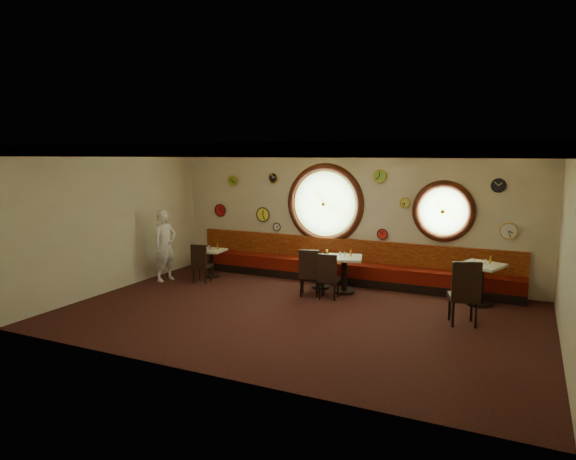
# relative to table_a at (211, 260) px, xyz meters

# --- Properties ---
(floor) EXTENTS (9.00, 6.00, 0.00)m
(floor) POSITION_rel_table_a_xyz_m (3.20, -1.87, -0.44)
(floor) COLOR black
(floor) RESTS_ON ground
(ceiling) EXTENTS (9.00, 6.00, 0.02)m
(ceiling) POSITION_rel_table_a_xyz_m (3.20, -1.87, 2.76)
(ceiling) COLOR gold
(ceiling) RESTS_ON wall_back
(wall_back) EXTENTS (9.00, 0.02, 3.20)m
(wall_back) POSITION_rel_table_a_xyz_m (3.20, 1.13, 1.16)
(wall_back) COLOR beige
(wall_back) RESTS_ON floor
(wall_front) EXTENTS (9.00, 0.02, 3.20)m
(wall_front) POSITION_rel_table_a_xyz_m (3.20, -4.87, 1.16)
(wall_front) COLOR beige
(wall_front) RESTS_ON floor
(wall_left) EXTENTS (0.02, 6.00, 3.20)m
(wall_left) POSITION_rel_table_a_xyz_m (-1.30, -1.87, 1.16)
(wall_left) COLOR beige
(wall_left) RESTS_ON floor
(wall_right) EXTENTS (0.02, 6.00, 3.20)m
(wall_right) POSITION_rel_table_a_xyz_m (7.70, -1.87, 1.16)
(wall_right) COLOR beige
(wall_right) RESTS_ON floor
(molding_back) EXTENTS (9.00, 0.10, 0.18)m
(molding_back) POSITION_rel_table_a_xyz_m (3.20, 1.08, 2.67)
(molding_back) COLOR #331309
(molding_back) RESTS_ON wall_back
(molding_front) EXTENTS (9.00, 0.10, 0.18)m
(molding_front) POSITION_rel_table_a_xyz_m (3.20, -4.82, 2.67)
(molding_front) COLOR #331309
(molding_front) RESTS_ON wall_back
(molding_left) EXTENTS (0.10, 6.00, 0.18)m
(molding_left) POSITION_rel_table_a_xyz_m (-1.25, -1.87, 2.67)
(molding_left) COLOR #331309
(molding_left) RESTS_ON wall_back
(molding_right) EXTENTS (0.10, 6.00, 0.18)m
(molding_right) POSITION_rel_table_a_xyz_m (7.65, -1.87, 2.67)
(molding_right) COLOR #331309
(molding_right) RESTS_ON wall_back
(banquette_base) EXTENTS (8.00, 0.55, 0.20)m
(banquette_base) POSITION_rel_table_a_xyz_m (3.20, 0.85, -0.34)
(banquette_base) COLOR black
(banquette_base) RESTS_ON floor
(banquette_seat) EXTENTS (8.00, 0.55, 0.30)m
(banquette_seat) POSITION_rel_table_a_xyz_m (3.20, 0.85, -0.09)
(banquette_seat) COLOR #550D07
(banquette_seat) RESTS_ON banquette_base
(banquette_back) EXTENTS (8.00, 0.10, 0.55)m
(banquette_back) POSITION_rel_table_a_xyz_m (3.20, 1.07, 0.31)
(banquette_back) COLOR #640708
(banquette_back) RESTS_ON wall_back
(porthole_left_glass) EXTENTS (1.66, 0.02, 1.66)m
(porthole_left_glass) POSITION_rel_table_a_xyz_m (2.60, 1.12, 1.41)
(porthole_left_glass) COLOR #83B86E
(porthole_left_glass) RESTS_ON wall_back
(porthole_left_frame) EXTENTS (1.98, 0.18, 1.98)m
(porthole_left_frame) POSITION_rel_table_a_xyz_m (2.60, 1.11, 1.41)
(porthole_left_frame) COLOR #331309
(porthole_left_frame) RESTS_ON wall_back
(porthole_left_ring) EXTENTS (1.61, 0.03, 1.61)m
(porthole_left_ring) POSITION_rel_table_a_xyz_m (2.60, 1.08, 1.41)
(porthole_left_ring) COLOR gold
(porthole_left_ring) RESTS_ON wall_back
(porthole_right_glass) EXTENTS (1.10, 0.02, 1.10)m
(porthole_right_glass) POSITION_rel_table_a_xyz_m (5.40, 1.12, 1.36)
(porthole_right_glass) COLOR #83B86E
(porthole_right_glass) RESTS_ON wall_back
(porthole_right_frame) EXTENTS (1.38, 0.18, 1.38)m
(porthole_right_frame) POSITION_rel_table_a_xyz_m (5.40, 1.11, 1.36)
(porthole_right_frame) COLOR #331309
(porthole_right_frame) RESTS_ON wall_back
(porthole_right_ring) EXTENTS (1.09, 0.03, 1.09)m
(porthole_right_ring) POSITION_rel_table_a_xyz_m (5.40, 1.08, 1.36)
(porthole_right_ring) COLOR gold
(porthole_right_ring) RESTS_ON wall_back
(wall_clock_0) EXTENTS (0.24, 0.03, 0.24)m
(wall_clock_0) POSITION_rel_table_a_xyz_m (1.20, 1.09, 2.01)
(wall_clock_0) COLOR black
(wall_clock_0) RESTS_ON wall_back
(wall_clock_1) EXTENTS (0.20, 0.03, 0.20)m
(wall_clock_1) POSITION_rel_table_a_xyz_m (1.30, 1.09, 0.76)
(wall_clock_1) COLOR white
(wall_clock_1) RESTS_ON wall_back
(wall_clock_2) EXTENTS (0.28, 0.03, 0.28)m
(wall_clock_2) POSITION_rel_table_a_xyz_m (6.50, 1.09, 1.96)
(wall_clock_2) COLOR black
(wall_clock_2) RESTS_ON wall_back
(wall_clock_3) EXTENTS (0.34, 0.03, 0.34)m
(wall_clock_3) POSITION_rel_table_a_xyz_m (6.75, 1.09, 1.01)
(wall_clock_3) COLOR white
(wall_clock_3) RESTS_ON wall_back
(wall_clock_4) EXTENTS (0.26, 0.03, 0.26)m
(wall_clock_4) POSITION_rel_table_a_xyz_m (-0.00, 1.09, 1.91)
(wall_clock_4) COLOR #74A921
(wall_clock_4) RESTS_ON wall_back
(wall_clock_5) EXTENTS (0.30, 0.03, 0.30)m
(wall_clock_5) POSITION_rel_table_a_xyz_m (3.95, 1.09, 2.11)
(wall_clock_5) COLOR #7EB639
(wall_clock_5) RESTS_ON wall_back
(wall_clock_6) EXTENTS (0.32, 0.03, 0.32)m
(wall_clock_6) POSITION_rel_table_a_xyz_m (-0.40, 1.09, 1.11)
(wall_clock_6) COLOR red
(wall_clock_6) RESTS_ON wall_back
(wall_clock_7) EXTENTS (0.22, 0.03, 0.22)m
(wall_clock_7) POSITION_rel_table_a_xyz_m (4.55, 1.09, 1.51)
(wall_clock_7) COLOR #C9D045
(wall_clock_7) RESTS_ON wall_back
(wall_clock_8) EXTENTS (0.24, 0.03, 0.24)m
(wall_clock_8) POSITION_rel_table_a_xyz_m (4.05, 1.09, 0.76)
(wall_clock_8) COLOR red
(wall_clock_8) RESTS_ON wall_back
(wall_clock_9) EXTENTS (0.36, 0.03, 0.36)m
(wall_clock_9) POSITION_rel_table_a_xyz_m (0.90, 1.09, 1.06)
(wall_clock_9) COLOR #FBF437
(wall_clock_9) RESTS_ON wall_back
(table_a) EXTENTS (0.69, 0.69, 0.69)m
(table_a) POSITION_rel_table_a_xyz_m (0.00, 0.00, 0.00)
(table_a) COLOR black
(table_a) RESTS_ON floor
(table_b) EXTENTS (0.75, 0.75, 0.71)m
(table_b) POSITION_rel_table_a_xyz_m (2.89, 0.16, 0.01)
(table_b) COLOR black
(table_b) RESTS_ON floor
(table_c) EXTENTS (0.92, 0.92, 0.82)m
(table_c) POSITION_rel_table_a_xyz_m (3.50, -0.01, 0.08)
(table_c) COLOR black
(table_c) RESTS_ON floor
(table_d) EXTENTS (1.00, 1.00, 0.86)m
(table_d) POSITION_rel_table_a_xyz_m (6.30, 0.27, 0.11)
(table_d) COLOR black
(table_d) RESTS_ON floor
(chair_a) EXTENTS (0.45, 0.45, 0.58)m
(chair_a) POSITION_rel_table_a_xyz_m (0.12, -0.63, 0.10)
(chair_a) COLOR black
(chair_a) RESTS_ON floor
(chair_b) EXTENTS (0.54, 0.54, 0.64)m
(chair_b) POSITION_rel_table_a_xyz_m (2.90, -0.59, 0.15)
(chair_b) COLOR black
(chair_b) RESTS_ON floor
(chair_c) EXTENTS (0.46, 0.46, 0.61)m
(chair_c) POSITION_rel_table_a_xyz_m (3.36, -0.65, 0.13)
(chair_c) COLOR black
(chair_c) RESTS_ON floor
(chair_d) EXTENTS (0.62, 0.62, 0.74)m
(chair_d) POSITION_rel_table_a_xyz_m (6.16, -1.21, 0.25)
(chair_d) COLOR black
(chair_d) RESTS_ON floor
(condiment_a_salt) EXTENTS (0.04, 0.04, 0.10)m
(condiment_a_salt) POSITION_rel_table_a_xyz_m (-0.09, 0.04, 0.31)
(condiment_a_salt) COLOR silver
(condiment_a_salt) RESTS_ON table_a
(condiment_b_salt) EXTENTS (0.03, 0.03, 0.09)m
(condiment_b_salt) POSITION_rel_table_a_xyz_m (2.80, 0.23, 0.31)
(condiment_b_salt) COLOR silver
(condiment_b_salt) RESTS_ON table_b
(condiment_c_salt) EXTENTS (0.03, 0.03, 0.09)m
(condiment_c_salt) POSITION_rel_table_a_xyz_m (3.37, 0.05, 0.43)
(condiment_c_salt) COLOR silver
(condiment_c_salt) RESTS_ON table_c
(condiment_d_salt) EXTENTS (0.04, 0.04, 0.10)m
(condiment_d_salt) POSITION_rel_table_a_xyz_m (6.17, 0.30, 0.47)
(condiment_d_salt) COLOR silver
(condiment_d_salt) RESTS_ON table_d
(condiment_a_pepper) EXTENTS (0.04, 0.04, 0.10)m
(condiment_a_pepper) POSITION_rel_table_a_xyz_m (-0.01, -0.03, 0.31)
(condiment_a_pepper) COLOR silver
(condiment_a_pepper) RESTS_ON table_a
(condiment_b_pepper) EXTENTS (0.04, 0.04, 0.11)m
(condiment_b_pepper) POSITION_rel_table_a_xyz_m (2.91, 0.16, 0.32)
(condiment_b_pepper) COLOR silver
(condiment_b_pepper) RESTS_ON table_b
(condiment_c_pepper) EXTENTS (0.04, 0.04, 0.10)m
(condiment_c_pepper) POSITION_rel_table_a_xyz_m (3.49, 0.01, 0.43)
(condiment_c_pepper) COLOR silver
(condiment_c_pepper) RESTS_ON table_c
(condiment_d_pepper) EXTENTS (0.03, 0.03, 0.10)m
(condiment_d_pepper) POSITION_rel_table_a_xyz_m (6.37, 0.28, 0.47)
(condiment_d_pepper) COLOR silver
(condiment_d_pepper) RESTS_ON table_d
(condiment_a_bottle) EXTENTS (0.05, 0.05, 0.16)m
(condiment_a_bottle) POSITION_rel_table_a_xyz_m (0.14, 0.10, 0.34)
(condiment_a_bottle) COLOR yellow
(condiment_a_bottle) RESTS_ON table_a
(condiment_b_bottle) EXTENTS (0.06, 0.06, 0.18)m
(condiment_b_bottle) POSITION_rel_table_a_xyz_m (2.99, 0.25, 0.36)
(condiment_b_bottle) COLOR gold
(condiment_b_bottle) RESTS_ON table_b
(condiment_c_bottle) EXTENTS (0.05, 0.05, 0.16)m
(condiment_c_bottle) POSITION_rel_table_a_xyz_m (3.62, 0.06, 0.46)
(condiment_c_bottle) COLOR gold
(condiment_c_bottle) RESTS_ON table_c
(condiment_d_bottle) EXTENTS (0.05, 0.05, 0.16)m
(condiment_d_bottle) POSITION_rel_table_a_xyz_m (6.46, 0.38, 0.50)
(condiment_d_bottle) COLOR gold
(condiment_d_bottle) RESTS_ON table_d
(waiter) EXTENTS (0.55, 0.71, 1.72)m
(waiter) POSITION_rel_table_a_xyz_m (-0.80, -0.78, 0.43)
(waiter) COLOR white
(waiter) RESTS_ON floor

